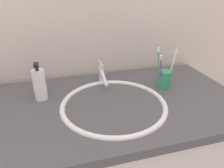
{
  "coord_description": "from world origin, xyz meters",
  "views": [
    {
      "loc": [
        -0.21,
        -0.8,
        1.38
      ],
      "look_at": [
        0.01,
        0.0,
        0.97
      ],
      "focal_mm": 33.41,
      "sensor_mm": 36.0,
      "label": 1
    }
  ],
  "objects_px": {
    "faucet": "(102,75)",
    "toothbrush_cup": "(164,79)",
    "toothbrush_purple": "(161,70)",
    "toothbrush_white": "(172,65)",
    "toothbrush_green": "(159,65)",
    "soap_dispenser": "(40,85)"
  },
  "relations": [
    {
      "from": "toothbrush_purple",
      "to": "toothbrush_white",
      "type": "distance_m",
      "value": 0.09
    },
    {
      "from": "soap_dispenser",
      "to": "toothbrush_purple",
      "type": "bearing_deg",
      "value": -6.11
    },
    {
      "from": "toothbrush_green",
      "to": "toothbrush_purple",
      "type": "bearing_deg",
      "value": -99.14
    },
    {
      "from": "toothbrush_green",
      "to": "soap_dispenser",
      "type": "height_order",
      "value": "toothbrush_green"
    },
    {
      "from": "toothbrush_green",
      "to": "soap_dispenser",
      "type": "xyz_separation_m",
      "value": [
        -0.58,
        0.03,
        -0.05
      ]
    },
    {
      "from": "faucet",
      "to": "toothbrush_white",
      "type": "bearing_deg",
      "value": -18.12
    },
    {
      "from": "faucet",
      "to": "toothbrush_purple",
      "type": "distance_m",
      "value": 0.31
    },
    {
      "from": "toothbrush_purple",
      "to": "soap_dispenser",
      "type": "distance_m",
      "value": 0.58
    },
    {
      "from": "toothbrush_cup",
      "to": "faucet",
      "type": "bearing_deg",
      "value": 157.93
    },
    {
      "from": "toothbrush_purple",
      "to": "toothbrush_white",
      "type": "xyz_separation_m",
      "value": [
        0.08,
        0.03,
        0.0
      ]
    },
    {
      "from": "faucet",
      "to": "toothbrush_cup",
      "type": "bearing_deg",
      "value": -22.07
    },
    {
      "from": "toothbrush_cup",
      "to": "toothbrush_purple",
      "type": "height_order",
      "value": "toothbrush_purple"
    },
    {
      "from": "toothbrush_cup",
      "to": "soap_dispenser",
      "type": "xyz_separation_m",
      "value": [
        -0.62,
        0.04,
        0.03
      ]
    },
    {
      "from": "toothbrush_cup",
      "to": "toothbrush_white",
      "type": "distance_m",
      "value": 0.08
    },
    {
      "from": "toothbrush_cup",
      "to": "toothbrush_purple",
      "type": "distance_m",
      "value": 0.08
    },
    {
      "from": "faucet",
      "to": "soap_dispenser",
      "type": "relative_size",
      "value": 0.9
    },
    {
      "from": "toothbrush_white",
      "to": "soap_dispenser",
      "type": "bearing_deg",
      "value": 177.36
    },
    {
      "from": "toothbrush_cup",
      "to": "toothbrush_purple",
      "type": "xyz_separation_m",
      "value": [
        -0.04,
        -0.02,
        0.07
      ]
    },
    {
      "from": "faucet",
      "to": "toothbrush_cup",
      "type": "relative_size",
      "value": 1.87
    },
    {
      "from": "toothbrush_white",
      "to": "toothbrush_purple",
      "type": "bearing_deg",
      "value": -158.56
    },
    {
      "from": "toothbrush_white",
      "to": "soap_dispenser",
      "type": "height_order",
      "value": "toothbrush_white"
    },
    {
      "from": "toothbrush_cup",
      "to": "soap_dispenser",
      "type": "relative_size",
      "value": 0.48
    }
  ]
}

